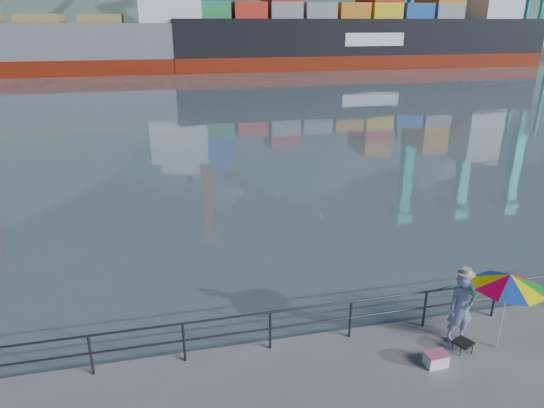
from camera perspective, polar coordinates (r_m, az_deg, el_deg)
The scene contains 11 objects.
harbor_water at distance 137.86m, azimuth -12.27°, elevation 17.28°, with size 500.00×280.00×0.00m, color slate.
far_dock at distance 101.75m, azimuth -5.83°, elevation 16.55°, with size 200.00×40.00×0.40m, color #514F4C.
guardrail at distance 11.95m, azimuth 4.60°, elevation -13.90°, with size 22.00×0.06×1.03m.
container_stacks at distance 108.63m, azimuth 7.72°, elevation 18.19°, with size 58.00×8.40×7.80m.
fisherman at distance 12.61m, azimuth 21.35°, elevation -11.33°, with size 0.66×0.43×1.81m, color #344E8F.
beach_umbrella at distance 12.29m, azimuth 26.14°, elevation -8.13°, with size 1.80×1.80×1.98m.
folding_stool at distance 12.70m, azimuth 21.52°, elevation -15.27°, with size 0.51×0.51×0.25m.
cooler_bag at distance 12.06m, azimuth 18.71°, elevation -16.97°, with size 0.49×0.33×0.28m, color white.
fishing_rod at distance 13.69m, azimuth 18.60°, elevation -12.71°, with size 0.02×0.02×2.31m, color black.
bulk_carrier at distance 81.52m, azimuth -22.76°, elevation 17.00°, with size 52.98×9.17×14.50m.
container_ship at distance 88.81m, azimuth 11.60°, elevation 19.40°, with size 63.34×10.56×18.10m.
Camera 1 is at (-3.11, -7.63, 7.31)m, focal length 32.00 mm.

